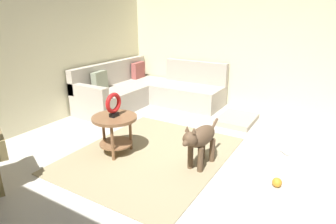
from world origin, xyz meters
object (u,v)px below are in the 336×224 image
(sectional_couch, at_px, (147,92))
(torus_sculpture, at_px, (114,104))
(dog_toy_rope, at_px, (285,152))
(dog, at_px, (200,139))
(dog_toy_ball, at_px, (277,182))
(dog_bed_mat, at_px, (237,119))
(side_table, at_px, (115,125))

(sectional_couch, distance_m, torus_sculpture, 2.26)
(torus_sculpture, distance_m, dog_toy_rope, 2.42)
(dog, relative_size, dog_toy_ball, 7.95)
(dog_bed_mat, xyz_separation_m, dog, (-1.77, -0.09, 0.33))
(sectional_couch, relative_size, dog, 2.65)
(side_table, height_order, dog_toy_rope, side_table)
(sectional_couch, distance_m, dog_toy_rope, 3.03)
(dog_toy_ball, bearing_deg, sectional_couch, 59.58)
(dog_toy_ball, bearing_deg, dog_toy_rope, 4.12)
(dog, bearing_deg, torus_sculpture, 17.15)
(side_table, distance_m, dog, 1.17)
(torus_sculpture, xyz_separation_m, dog, (0.26, -1.14, -0.33))
(dog_bed_mat, distance_m, dog_toy_rope, 1.28)
(side_table, relative_size, torus_sculpture, 1.84)
(torus_sculpture, height_order, dog_toy_rope, torus_sculpture)
(dog, bearing_deg, dog_bed_mat, -82.74)
(torus_sculpture, distance_m, dog_bed_mat, 2.38)
(dog_bed_mat, bearing_deg, side_table, 152.52)
(side_table, relative_size, dog, 0.71)
(sectional_couch, bearing_deg, dog_toy_rope, -106.53)
(side_table, xyz_separation_m, torus_sculpture, (0.00, -0.00, 0.29))
(sectional_couch, relative_size, torus_sculpture, 6.90)
(dog_toy_ball, distance_m, dog_toy_rope, 0.88)
(sectional_couch, height_order, dog_toy_ball, sectional_couch)
(side_table, height_order, dog, dog)
(dog_toy_ball, height_order, dog_toy_rope, dog_toy_ball)
(sectional_couch, distance_m, dog_toy_ball, 3.44)
(torus_sculpture, distance_m, dog_toy_ball, 2.19)
(dog, height_order, dog_toy_ball, dog)
(side_table, relative_size, dog_toy_ball, 5.62)
(dog_bed_mat, height_order, dog_toy_rope, dog_bed_mat)
(dog_toy_rope, bearing_deg, dog_bed_mat, 48.13)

